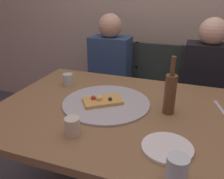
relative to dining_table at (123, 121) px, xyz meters
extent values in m
cube|color=olive|center=(0.00, 0.00, 0.05)|extent=(1.45, 1.02, 0.04)
cylinder|color=olive|center=(-0.66, 0.45, -0.32)|extent=(0.06, 0.06, 0.70)
cylinder|color=#ADADB2|center=(-0.12, 0.04, 0.08)|extent=(0.51, 0.51, 0.01)
cube|color=tan|center=(-0.14, 0.02, 0.10)|extent=(0.25, 0.23, 0.02)
sphere|color=#EAD184|center=(-0.15, 0.01, 0.12)|extent=(0.04, 0.04, 0.04)
sphere|color=#2D381E|center=(-0.09, 0.03, 0.11)|extent=(0.02, 0.02, 0.02)
sphere|color=#B22D23|center=(-0.19, 0.01, 0.11)|extent=(0.03, 0.03, 0.03)
cylinder|color=brown|center=(0.24, 0.05, 0.18)|extent=(0.06, 0.06, 0.22)
cylinder|color=brown|center=(0.24, 0.05, 0.34)|extent=(0.02, 0.02, 0.10)
cylinder|color=silver|center=(0.33, -0.44, 0.13)|extent=(0.08, 0.08, 0.10)
cylinder|color=#B7C6BC|center=(-0.47, 0.22, 0.11)|extent=(0.07, 0.07, 0.08)
cylinder|color=beige|center=(-0.15, -0.31, 0.12)|extent=(0.07, 0.07, 0.08)
cylinder|color=white|center=(0.28, -0.27, 0.08)|extent=(0.22, 0.22, 0.02)
cube|color=#B7B7BC|center=(0.51, 0.18, 0.08)|extent=(0.08, 0.22, 0.01)
cube|color=#2D3833|center=(-0.39, 0.83, -0.22)|extent=(0.44, 0.44, 0.05)
cube|color=#2D3833|center=(-0.39, 1.03, 0.01)|extent=(0.44, 0.04, 0.45)
cylinder|color=#2D3833|center=(-0.20, 0.64, -0.46)|extent=(0.04, 0.04, 0.42)
cylinder|color=#2D3833|center=(-0.58, 0.64, -0.46)|extent=(0.04, 0.04, 0.42)
cylinder|color=#2D3833|center=(-0.20, 1.02, -0.46)|extent=(0.04, 0.04, 0.42)
cylinder|color=#2D3833|center=(-0.58, 1.02, -0.46)|extent=(0.04, 0.04, 0.42)
cube|color=#2D3833|center=(0.02, 0.83, -0.22)|extent=(0.44, 0.44, 0.05)
cube|color=#2D3833|center=(0.02, 1.03, 0.01)|extent=(0.44, 0.04, 0.45)
cylinder|color=#2D3833|center=(0.21, 0.64, -0.46)|extent=(0.04, 0.04, 0.42)
cylinder|color=#2D3833|center=(-0.17, 0.64, -0.46)|extent=(0.04, 0.04, 0.42)
cylinder|color=#2D3833|center=(0.21, 1.02, -0.46)|extent=(0.04, 0.04, 0.42)
cylinder|color=#2D3833|center=(-0.17, 1.02, -0.46)|extent=(0.04, 0.04, 0.42)
cube|color=#2D3833|center=(0.44, 0.83, -0.22)|extent=(0.44, 0.44, 0.05)
cube|color=#2D3833|center=(0.44, 1.03, 0.01)|extent=(0.44, 0.04, 0.45)
cylinder|color=#2D3833|center=(0.63, 0.64, -0.46)|extent=(0.04, 0.04, 0.42)
cylinder|color=#2D3833|center=(0.25, 0.64, -0.46)|extent=(0.04, 0.04, 0.42)
cylinder|color=#2D3833|center=(0.63, 1.02, -0.46)|extent=(0.04, 0.04, 0.42)
cylinder|color=#2D3833|center=(0.25, 1.02, -0.46)|extent=(0.04, 0.04, 0.42)
cube|color=navy|center=(-0.39, 0.85, 0.04)|extent=(0.36, 0.22, 0.52)
sphere|color=tan|center=(-0.39, 0.85, 0.39)|extent=(0.21, 0.21, 0.21)
cylinder|color=black|center=(-0.31, 0.65, -0.22)|extent=(0.12, 0.40, 0.12)
cylinder|color=black|center=(-0.47, 0.65, -0.22)|extent=(0.12, 0.40, 0.12)
cylinder|color=black|center=(-0.31, 0.45, -0.44)|extent=(0.11, 0.11, 0.45)
cylinder|color=black|center=(-0.47, 0.45, -0.44)|extent=(0.11, 0.11, 0.45)
cube|color=black|center=(0.44, 0.85, 0.04)|extent=(0.36, 0.22, 0.52)
sphere|color=beige|center=(0.44, 0.85, 0.39)|extent=(0.21, 0.21, 0.21)
cylinder|color=black|center=(0.52, 0.65, -0.22)|extent=(0.12, 0.40, 0.12)
cylinder|color=black|center=(0.36, 0.65, -0.22)|extent=(0.12, 0.40, 0.12)
cylinder|color=black|center=(0.52, 0.45, -0.44)|extent=(0.11, 0.11, 0.45)
cylinder|color=black|center=(0.36, 0.45, -0.44)|extent=(0.11, 0.11, 0.45)
camera|label=1|loc=(0.33, -1.11, 0.70)|focal=37.66mm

